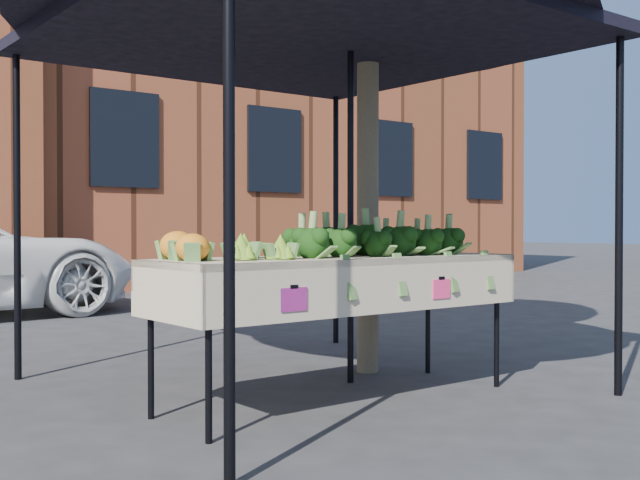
{
  "coord_description": "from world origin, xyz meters",
  "views": [
    {
      "loc": [
        -2.85,
        -3.76,
        1.08
      ],
      "look_at": [
        0.2,
        0.19,
        1.0
      ],
      "focal_mm": 43.82,
      "sensor_mm": 36.0,
      "label": 1
    }
  ],
  "objects": [
    {
      "name": "ground",
      "position": [
        0.0,
        0.0,
        0.0
      ],
      "size": [
        90.0,
        90.0,
        0.0
      ],
      "primitive_type": "plane",
      "color": "#27272A"
    },
    {
      "name": "table",
      "position": [
        0.2,
        -0.01,
        0.45
      ],
      "size": [
        2.41,
        0.83,
        0.9
      ],
      "color": "beige",
      "rests_on": "ground"
    },
    {
      "name": "canopy",
      "position": [
        0.28,
        0.48,
        1.37
      ],
      "size": [
        3.16,
        3.16,
        2.74
      ],
      "primitive_type": null,
      "color": "black",
      "rests_on": "ground"
    },
    {
      "name": "broccoli_heap",
      "position": [
        0.47,
        0.02,
        1.03
      ],
      "size": [
        1.37,
        0.57,
        0.26
      ],
      "primitive_type": "ellipsoid",
      "color": "black",
      "rests_on": "table"
    },
    {
      "name": "romanesco_cluster",
      "position": [
        -0.47,
        -0.02,
        1.0
      ],
      "size": [
        0.43,
        0.47,
        0.2
      ],
      "primitive_type": "ellipsoid",
      "color": "#80A533",
      "rests_on": "table"
    },
    {
      "name": "cauliflower_pair",
      "position": [
        -0.84,
        0.06,
        0.99
      ],
      "size": [
        0.23,
        0.43,
        0.18
      ],
      "primitive_type": "ellipsoid",
      "color": "orange",
      "rests_on": "table"
    },
    {
      "name": "street_tree",
      "position": [
        0.99,
        0.63,
        2.34
      ],
      "size": [
        2.38,
        2.38,
        4.68
      ],
      "primitive_type": null,
      "color": "#1E4C14",
      "rests_on": "ground"
    },
    {
      "name": "building_right",
      "position": [
        7.0,
        12.5,
        4.25
      ],
      "size": [
        12.0,
        8.0,
        8.5
      ],
      "primitive_type": "cube",
      "color": "brown",
      "rests_on": "ground"
    }
  ]
}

